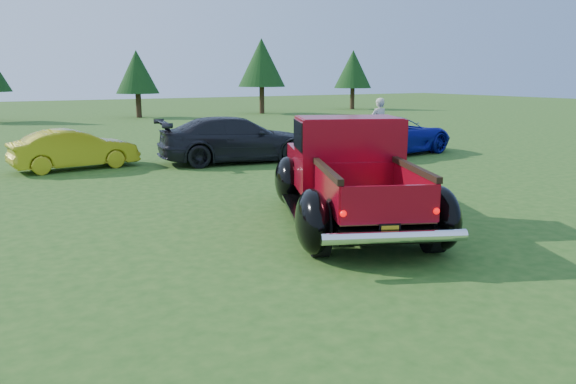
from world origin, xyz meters
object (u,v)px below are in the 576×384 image
object	(u,v)px
tree_east	(262,63)
tree_far_east	(353,69)
show_car_yellow	(74,149)
spectator	(378,124)
pickup_truck	(348,172)
tree_mid_right	(137,72)
show_car_grey	(237,139)
show_car_blue	(391,135)

from	to	relation	value
tree_east	tree_far_east	xyz separation A→B (m)	(9.00, 1.00, -0.41)
tree_east	show_car_yellow	bearing A→B (deg)	-130.39
tree_east	spectator	bearing A→B (deg)	-105.39
pickup_truck	spectator	distance (m)	11.05
tree_east	show_car_yellow	world-z (taller)	tree_east
tree_far_east	show_car_yellow	xyz separation A→B (m)	(-25.50, -20.39, -2.65)
tree_mid_right	show_car_yellow	xyz separation A→B (m)	(-7.50, -19.89, -2.37)
tree_east	tree_far_east	world-z (taller)	tree_east
tree_mid_right	show_car_grey	world-z (taller)	tree_mid_right
tree_mid_right	show_car_blue	xyz separation A→B (m)	(2.90, -22.12, -2.29)
tree_east	tree_far_east	distance (m)	9.06
tree_far_east	pickup_truck	size ratio (longest dim) A/B	0.84
tree_far_east	pickup_truck	distance (m)	36.84
pickup_truck	spectator	world-z (taller)	pickup_truck
tree_far_east	spectator	size ratio (longest dim) A/B	2.48
tree_far_east	show_car_yellow	size ratio (longest dim) A/B	1.32
tree_east	pickup_truck	xyz separation A→B (m)	(-13.01, -28.45, -2.70)
show_car_grey	spectator	xyz separation A→B (m)	(6.09, 0.27, 0.24)
pickup_truck	spectator	bearing A→B (deg)	71.36
tree_mid_right	show_car_blue	bearing A→B (deg)	-82.54
show_car_grey	show_car_blue	world-z (taller)	show_car_grey
tree_mid_right	pickup_truck	distance (m)	29.30
spectator	show_car_blue	bearing A→B (deg)	69.29
tree_mid_right	tree_east	xyz separation A→B (m)	(9.00, -0.50, 0.68)
tree_far_east	spectator	bearing A→B (deg)	-124.42
pickup_truck	show_car_blue	xyz separation A→B (m)	(6.91, 6.83, -0.27)
tree_far_east	show_car_yellow	bearing A→B (deg)	-141.35
show_car_blue	pickup_truck	bearing A→B (deg)	126.64
tree_mid_right	show_car_yellow	distance (m)	21.39
spectator	tree_far_east	bearing A→B (deg)	-123.84
tree_mid_right	spectator	world-z (taller)	tree_mid_right
show_car_yellow	tree_far_east	bearing A→B (deg)	-57.12
tree_mid_right	spectator	distance (m)	21.15
show_car_grey	spectator	world-z (taller)	spectator
show_car_yellow	show_car_blue	distance (m)	10.63
tree_east	pickup_truck	size ratio (longest dim) A/B	0.94
tree_east	spectator	world-z (taller)	tree_east
tree_mid_right	show_car_blue	size ratio (longest dim) A/B	0.89
pickup_truck	show_car_blue	bearing A→B (deg)	68.33
pickup_truck	show_car_yellow	xyz separation A→B (m)	(-3.49, 9.06, -0.36)
tree_east	pickup_truck	distance (m)	31.40
show_car_yellow	show_car_blue	size ratio (longest dim) A/B	0.73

